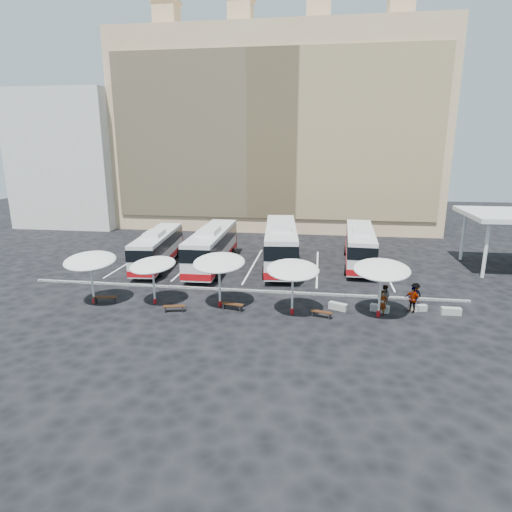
# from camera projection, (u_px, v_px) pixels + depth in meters

# --- Properties ---
(ground) EXTENTS (120.00, 120.00, 0.00)m
(ground) POSITION_uv_depth(u_px,v_px,m) (237.00, 293.00, 32.72)
(ground) COLOR black
(ground) RESTS_ON ground
(sandstone_building) EXTENTS (42.00, 18.25, 29.60)m
(sandstone_building) POSITION_uv_depth(u_px,v_px,m) (279.00, 133.00, 60.04)
(sandstone_building) COLOR tan
(sandstone_building) RESTS_ON ground
(apartment_block) EXTENTS (14.00, 14.00, 18.00)m
(apartment_block) POSITION_uv_depth(u_px,v_px,m) (82.00, 159.00, 61.22)
(apartment_block) COLOR beige
(apartment_block) RESTS_ON ground
(curb_divider) EXTENTS (34.00, 0.25, 0.15)m
(curb_divider) POSITION_uv_depth(u_px,v_px,m) (239.00, 290.00, 33.18)
(curb_divider) COLOR black
(curb_divider) RESTS_ON ground
(bay_lines) EXTENTS (24.15, 12.00, 0.01)m
(bay_lines) POSITION_uv_depth(u_px,v_px,m) (253.00, 265.00, 40.38)
(bay_lines) COLOR white
(bay_lines) RESTS_ON ground
(bus_0) EXTENTS (3.33, 11.04, 3.45)m
(bus_0) POSITION_uv_depth(u_px,v_px,m) (158.00, 247.00, 39.74)
(bus_0) COLOR silver
(bus_0) RESTS_ON ground
(bus_1) EXTENTS (3.03, 12.15, 3.84)m
(bus_1) POSITION_uv_depth(u_px,v_px,m) (212.00, 246.00, 39.22)
(bus_1) COLOR silver
(bus_1) RESTS_ON ground
(bus_2) EXTENTS (4.01, 13.34, 4.17)m
(bus_2) POSITION_uv_depth(u_px,v_px,m) (281.00, 243.00, 39.73)
(bus_2) COLOR silver
(bus_2) RESTS_ON ground
(bus_3) EXTENTS (3.13, 11.73, 3.69)m
(bus_3) POSITION_uv_depth(u_px,v_px,m) (360.00, 245.00, 40.14)
(bus_3) COLOR silver
(bus_3) RESTS_ON ground
(sunshade_0) EXTENTS (4.08, 4.12, 3.71)m
(sunshade_0) POSITION_uv_depth(u_px,v_px,m) (90.00, 261.00, 29.77)
(sunshade_0) COLOR silver
(sunshade_0) RESTS_ON ground
(sunshade_1) EXTENTS (4.26, 4.28, 3.36)m
(sunshade_1) POSITION_uv_depth(u_px,v_px,m) (153.00, 265.00, 29.81)
(sunshade_1) COLOR silver
(sunshade_1) RESTS_ON ground
(sunshade_2) EXTENTS (3.77, 3.81, 3.75)m
(sunshade_2) POSITION_uv_depth(u_px,v_px,m) (219.00, 263.00, 29.19)
(sunshade_2) COLOR silver
(sunshade_2) RESTS_ON ground
(sunshade_3) EXTENTS (3.95, 3.99, 3.64)m
(sunshade_3) POSITION_uv_depth(u_px,v_px,m) (293.00, 270.00, 27.87)
(sunshade_3) COLOR silver
(sunshade_3) RESTS_ON ground
(sunshade_4) EXTENTS (3.83, 3.88, 3.79)m
(sunshade_4) POSITION_uv_depth(u_px,v_px,m) (382.00, 270.00, 27.43)
(sunshade_4) COLOR silver
(sunshade_4) RESTS_ON ground
(wood_bench_0) EXTENTS (1.71, 0.62, 0.51)m
(wood_bench_0) POSITION_uv_depth(u_px,v_px,m) (105.00, 298.00, 30.53)
(wood_bench_0) COLOR black
(wood_bench_0) RESTS_ON ground
(wood_bench_1) EXTENTS (1.50, 0.72, 0.44)m
(wood_bench_1) POSITION_uv_depth(u_px,v_px,m) (174.00, 307.00, 28.95)
(wood_bench_1) COLOR black
(wood_bench_1) RESTS_ON ground
(wood_bench_2) EXTENTS (1.62, 0.75, 0.48)m
(wood_bench_2) POSITION_uv_depth(u_px,v_px,m) (233.00, 305.00, 29.25)
(wood_bench_2) COLOR black
(wood_bench_2) RESTS_ON ground
(wood_bench_3) EXTENTS (1.46, 0.77, 0.43)m
(wood_bench_3) POSITION_uv_depth(u_px,v_px,m) (321.00, 313.00, 28.00)
(wood_bench_3) COLOR black
(wood_bench_3) RESTS_ON ground
(conc_bench_0) EXTENTS (1.33, 0.91, 0.48)m
(conc_bench_0) POSITION_uv_depth(u_px,v_px,m) (338.00, 306.00, 29.37)
(conc_bench_0) COLOR gray
(conc_bench_0) RESTS_ON ground
(conc_bench_1) EXTENTS (1.32, 0.78, 0.47)m
(conc_bench_1) POSITION_uv_depth(u_px,v_px,m) (380.00, 308.00, 29.02)
(conc_bench_1) COLOR gray
(conc_bench_1) RESTS_ON ground
(conc_bench_2) EXTENTS (1.18, 0.64, 0.42)m
(conc_bench_2) POSITION_uv_depth(u_px,v_px,m) (418.00, 308.00, 29.15)
(conc_bench_2) COLOR gray
(conc_bench_2) RESTS_ON ground
(conc_bench_3) EXTENTS (1.29, 0.46, 0.48)m
(conc_bench_3) POSITION_uv_depth(u_px,v_px,m) (451.00, 311.00, 28.52)
(conc_bench_3) COLOR gray
(conc_bench_3) RESTS_ON ground
(passenger_0) EXTENTS (0.70, 0.52, 1.75)m
(passenger_0) POSITION_uv_depth(u_px,v_px,m) (382.00, 303.00, 28.19)
(passenger_0) COLOR black
(passenger_0) RESTS_ON ground
(passenger_1) EXTENTS (0.99, 0.83, 1.82)m
(passenger_1) POSITION_uv_depth(u_px,v_px,m) (384.00, 298.00, 29.10)
(passenger_1) COLOR black
(passenger_1) RESTS_ON ground
(passenger_2) EXTENTS (1.10, 1.00, 1.80)m
(passenger_2) POSITION_uv_depth(u_px,v_px,m) (412.00, 299.00, 28.80)
(passenger_2) COLOR black
(passenger_2) RESTS_ON ground
(passenger_3) EXTENTS (1.26, 1.09, 1.69)m
(passenger_3) POSITION_uv_depth(u_px,v_px,m) (415.00, 294.00, 29.92)
(passenger_3) COLOR black
(passenger_3) RESTS_ON ground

